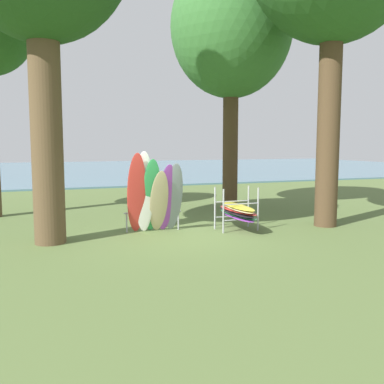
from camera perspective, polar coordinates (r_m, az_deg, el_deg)
The scene contains 5 objects.
ground_plane at distance 11.83m, azimuth -1.61°, elevation -5.87°, with size 80.00×80.00×0.00m, color #566B38.
lake_water at distance 42.77m, azimuth -15.28°, elevation 2.84°, with size 80.00×36.00×0.10m, color slate.
tree_far_left_back at distance 17.52m, azimuth 5.22°, elevation 20.62°, with size 4.61×4.61×9.55m.
leaning_board_pile at distance 12.17m, azimuth -4.97°, elevation -0.60°, with size 1.66×0.90×2.32m.
board_storage_rack at distance 12.73m, azimuth 5.98°, elevation -2.52°, with size 1.15×2.13×1.25m.
Camera 1 is at (-3.69, -10.96, 2.51)m, focal length 40.52 mm.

